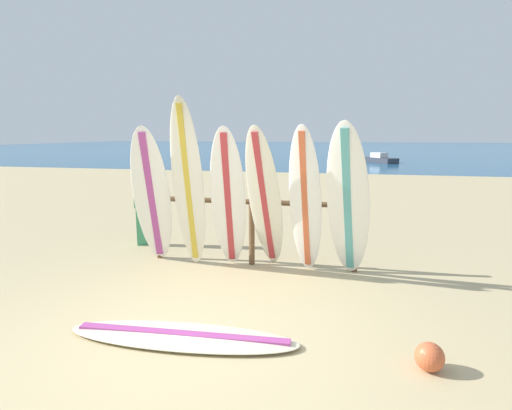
# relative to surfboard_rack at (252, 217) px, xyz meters

# --- Properties ---
(ground_plane) EXTENTS (120.00, 120.00, 0.00)m
(ground_plane) POSITION_rel_surfboard_rack_xyz_m (-0.12, -2.59, -0.75)
(ground_plane) COLOR tan
(ocean_water) EXTENTS (120.00, 80.00, 0.01)m
(ocean_water) POSITION_rel_surfboard_rack_xyz_m (-0.12, 55.41, -0.75)
(ocean_water) COLOR #1E5984
(ocean_water) RESTS_ON ground
(surfboard_rack) EXTENTS (3.24, 0.09, 1.15)m
(surfboard_rack) POSITION_rel_surfboard_rack_xyz_m (0.00, 0.00, 0.00)
(surfboard_rack) COLOR brown
(surfboard_rack) RESTS_ON ground
(surfboard_leaning_far_left) EXTENTS (0.71, 0.92, 2.16)m
(surfboard_leaning_far_left) POSITION_rel_surfboard_rack_xyz_m (-1.47, -0.39, 0.32)
(surfboard_leaning_far_left) COLOR white
(surfboard_leaning_far_left) RESTS_ON ground
(surfboard_leaning_left) EXTENTS (0.52, 0.74, 2.55)m
(surfboard_leaning_left) POSITION_rel_surfboard_rack_xyz_m (-0.85, -0.45, 0.52)
(surfboard_leaning_left) COLOR white
(surfboard_leaning_left) RESTS_ON ground
(surfboard_leaning_center_left) EXTENTS (0.62, 0.91, 2.15)m
(surfboard_leaning_center_left) POSITION_rel_surfboard_rack_xyz_m (-0.26, -0.39, 0.32)
(surfboard_leaning_center_left) COLOR white
(surfboard_leaning_center_left) RESTS_ON ground
(surfboard_leaning_center) EXTENTS (0.62, 0.99, 2.16)m
(surfboard_leaning_center) POSITION_rel_surfboard_rack_xyz_m (0.26, -0.25, 0.33)
(surfboard_leaning_center) COLOR silver
(surfboard_leaning_center) RESTS_ON ground
(surfboard_leaning_center_right) EXTENTS (0.55, 0.70, 2.17)m
(surfboard_leaning_center_right) POSITION_rel_surfboard_rack_xyz_m (0.85, -0.31, 0.33)
(surfboard_leaning_center_right) COLOR white
(surfboard_leaning_center_right) RESTS_ON ground
(surfboard_leaning_right) EXTENTS (0.74, 0.98, 2.21)m
(surfboard_leaning_right) POSITION_rel_surfboard_rack_xyz_m (1.44, -0.43, 0.35)
(surfboard_leaning_right) COLOR white
(surfboard_leaning_right) RESTS_ON ground
(surfboard_lying_on_sand) EXTENTS (2.40, 0.73, 0.08)m
(surfboard_lying_on_sand) POSITION_rel_surfboard_rack_xyz_m (-0.13, -2.48, -0.72)
(surfboard_lying_on_sand) COLOR beige
(surfboard_lying_on_sand) RESTS_ON ground
(beachgoer_standing) EXTENTS (0.28, 0.24, 1.50)m
(beachgoer_standing) POSITION_rel_surfboard_rack_xyz_m (-2.24, 0.68, 0.07)
(beachgoer_standing) COLOR #3F9966
(beachgoer_standing) RESTS_ON ground
(small_boat_offshore) EXTENTS (2.59, 2.78, 0.71)m
(small_boat_offshore) POSITION_rel_surfboard_rack_xyz_m (3.52, 24.15, -0.50)
(small_boat_offshore) COLOR #333842
(small_boat_offshore) RESTS_ON ocean_water
(beach_ball) EXTENTS (0.25, 0.25, 0.25)m
(beach_ball) POSITION_rel_surfboard_rack_xyz_m (2.18, -2.51, -0.63)
(beach_ball) COLOR #CC5933
(beach_ball) RESTS_ON ground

